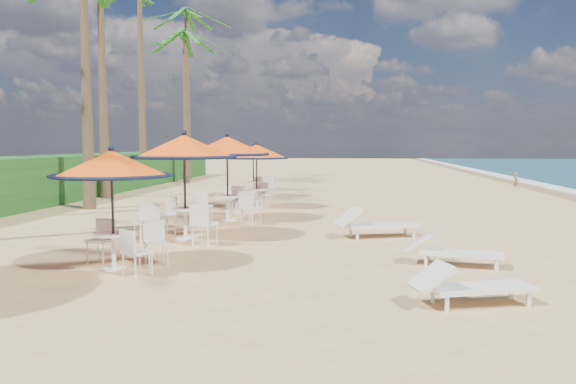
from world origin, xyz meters
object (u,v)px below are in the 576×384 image
Objects in this scene: station_0 at (115,179)px; station_3 at (256,160)px; lounger_near at (469,285)px; station_4 at (254,156)px; lounger_mid at (451,250)px; station_1 at (182,160)px; station_2 at (228,157)px; lounger_far at (374,223)px.

station_0 is 0.96× the size of station_3.
station_0 is 1.23× the size of lounger_near.
lounger_mid is (6.06, -12.94, -1.47)m from station_4.
station_4 is at bearing 89.63° from station_0.
station_3 is (0.86, 9.92, 0.07)m from station_0.
station_3 reaches higher than lounger_near.
station_2 is (0.35, 3.31, 0.00)m from station_1.
station_2 is at bearing 131.13° from lounger_far.
station_0 is at bearing -158.65° from lounger_far.
station_3 reaches higher than lounger_far.
station_2 is 1.42× the size of lounger_near.
station_3 is 10.48m from lounger_mid.
station_4 is at bearing 96.71° from lounger_far.
lounger_mid reaches higher than lounger_near.
lounger_mid is 0.85× the size of lounger_far.
station_0 is at bearing -158.27° from lounger_mid.
lounger_near is at bearing -40.56° from station_1.
station_4 reaches higher than lounger_far.
lounger_far is (4.73, -9.85, -1.42)m from station_4.
station_4 is at bearing 100.89° from station_3.
station_2 is at bearing 147.66° from lounger_mid.
station_2 is at bearing 105.58° from lounger_near.
station_3 is 12.74m from lounger_near.
lounger_near is at bearing -81.74° from lounger_mid.
lounger_mid is (5.29, -8.93, -1.44)m from station_3.
station_3 is at bearing 133.19° from lounger_mid.
station_0 is 1.23× the size of lounger_mid.
station_4 is 1.07× the size of lounger_far.
station_0 reaches higher than lounger_near.
station_4 is at bearing 94.06° from station_2.
lounger_far reaches higher than lounger_mid.
station_1 is at bearing 85.19° from station_0.
lounger_near is 1.00× the size of lounger_mid.
lounger_far is (3.96, -5.84, -1.39)m from station_3.
station_2 reaches higher than station_0.
station_1 is at bearing 172.17° from lounger_far.
station_1 is 1.10× the size of station_3.
station_1 is 4.90m from lounger_far.
station_4 is (0.09, 13.94, 0.10)m from station_0.
station_4 is at bearing 90.95° from station_1.
station_0 is at bearing -95.43° from station_2.
station_0 reaches higher than lounger_far.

